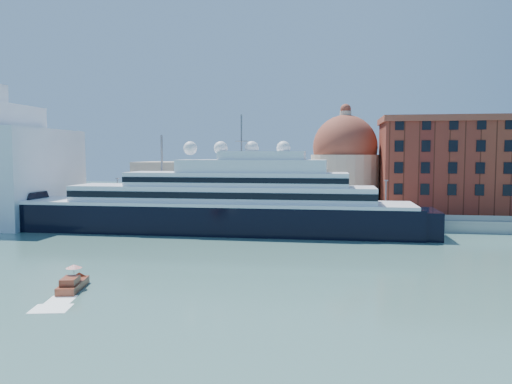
# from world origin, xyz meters

# --- Properties ---
(ground) EXTENTS (400.00, 400.00, 0.00)m
(ground) POSITION_xyz_m (0.00, 0.00, 0.00)
(ground) COLOR #3C6961
(ground) RESTS_ON ground
(quay) EXTENTS (180.00, 10.00, 2.50)m
(quay) POSITION_xyz_m (0.00, 34.00, 1.25)
(quay) COLOR gray
(quay) RESTS_ON ground
(land) EXTENTS (260.00, 72.00, 2.00)m
(land) POSITION_xyz_m (0.00, 75.00, 1.00)
(land) COLOR slate
(land) RESTS_ON ground
(quay_fence) EXTENTS (180.00, 0.10, 1.20)m
(quay_fence) POSITION_xyz_m (0.00, 29.50, 3.10)
(quay_fence) COLOR slate
(quay_fence) RESTS_ON quay
(superyacht) EXTENTS (94.45, 13.09, 28.23)m
(superyacht) POSITION_xyz_m (-8.57, 23.00, 4.87)
(superyacht) COLOR black
(superyacht) RESTS_ON ground
(water_taxi) EXTENTS (3.44, 6.74, 3.06)m
(water_taxi) POSITION_xyz_m (-11.65, -22.59, 0.73)
(water_taxi) COLOR maroon
(water_taxi) RESTS_ON ground
(warehouse) EXTENTS (43.00, 19.00, 23.25)m
(warehouse) POSITION_xyz_m (52.00, 52.00, 13.79)
(warehouse) COLOR maroon
(warehouse) RESTS_ON land
(church) EXTENTS (66.00, 18.00, 25.50)m
(church) POSITION_xyz_m (6.39, 57.72, 10.91)
(church) COLOR beige
(church) RESTS_ON land
(lamp_posts) EXTENTS (120.80, 2.40, 18.00)m
(lamp_posts) POSITION_xyz_m (-12.67, 32.27, 9.84)
(lamp_posts) COLOR slate
(lamp_posts) RESTS_ON quay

